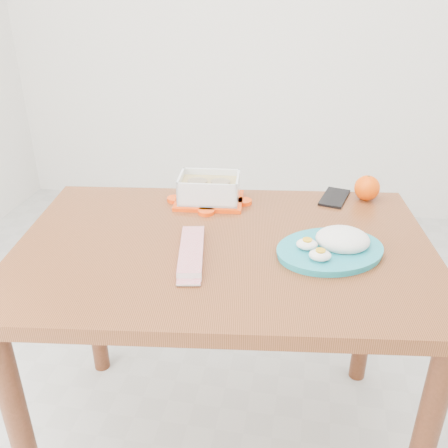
% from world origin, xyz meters
% --- Properties ---
extents(ground, '(3.50, 3.50, 0.00)m').
position_xyz_m(ground, '(0.00, 0.00, 0.00)').
color(ground, '#B7B7B2').
rests_on(ground, ground).
extents(dining_table, '(1.21, 0.89, 0.75)m').
position_xyz_m(dining_table, '(-0.06, -0.12, 0.64)').
color(dining_table, brown).
rests_on(dining_table, ground).
extents(food_container, '(0.23, 0.18, 0.09)m').
position_xyz_m(food_container, '(-0.16, 0.13, 0.79)').
color(food_container, '#FF4207').
rests_on(food_container, dining_table).
extents(orange_fruit, '(0.08, 0.08, 0.08)m').
position_xyz_m(orange_fruit, '(0.33, 0.25, 0.79)').
color(orange_fruit, orange).
rests_on(orange_fruit, dining_table).
extents(rice_plate, '(0.38, 0.38, 0.08)m').
position_xyz_m(rice_plate, '(0.23, -0.12, 0.78)').
color(rice_plate, teal).
rests_on(rice_plate, dining_table).
extents(candy_bar, '(0.10, 0.25, 0.02)m').
position_xyz_m(candy_bar, '(-0.13, -0.20, 0.76)').
color(candy_bar, '#B60921').
rests_on(candy_bar, dining_table).
extents(smartphone, '(0.11, 0.16, 0.01)m').
position_xyz_m(smartphone, '(0.24, 0.23, 0.75)').
color(smartphone, black).
rests_on(smartphone, dining_table).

